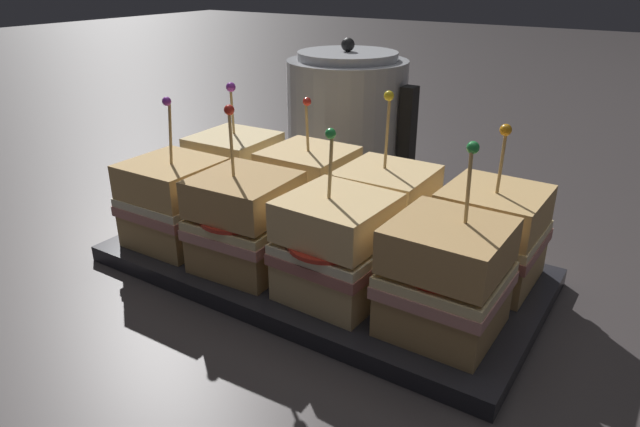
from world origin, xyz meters
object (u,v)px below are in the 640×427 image
at_px(sandwich_front_far_right, 445,278).
at_px(sandwich_back_far_left, 235,173).
at_px(serving_platter, 320,265).
at_px(sandwich_front_center_left, 245,222).
at_px(sandwich_front_far_left, 174,202).
at_px(sandwich_back_center_left, 308,191).
at_px(sandwich_back_center_right, 385,211).
at_px(sandwich_front_center_right, 337,248).
at_px(kettle_steel, 347,119).
at_px(sandwich_back_far_right, 491,235).

distance_m(sandwich_front_far_right, sandwich_back_far_left, 0.35).
distance_m(serving_platter, sandwich_front_far_right, 0.18).
bearing_deg(sandwich_front_center_left, sandwich_front_far_left, 179.14).
height_order(sandwich_front_far_left, sandwich_back_center_left, sandwich_front_far_left).
distance_m(serving_platter, sandwich_back_center_right, 0.09).
bearing_deg(sandwich_back_center_left, sandwich_front_far_left, -135.22).
bearing_deg(sandwich_front_far_left, sandwich_front_far_right, 0.66).
xyz_separation_m(sandwich_front_center_left, sandwich_front_center_right, (0.11, 0.00, -0.00)).
bearing_deg(sandwich_back_center_left, sandwich_back_center_right, -0.59).
height_order(sandwich_front_far_right, kettle_steel, kettle_steel).
bearing_deg(sandwich_back_center_right, sandwich_back_far_right, 2.25).
relative_size(serving_platter, sandwich_back_far_right, 2.86).
distance_m(sandwich_back_center_left, sandwich_back_far_right, 0.22).
bearing_deg(kettle_steel, sandwich_back_far_left, -98.76).
bearing_deg(sandwich_front_center_left, sandwich_front_center_right, 1.60).
bearing_deg(sandwich_front_center_left, sandwich_back_far_right, 27.26).
distance_m(serving_platter, sandwich_front_center_right, 0.10).
bearing_deg(sandwich_front_far_right, sandwich_back_center_right, 136.88).
bearing_deg(sandwich_front_center_right, sandwich_front_center_left, -178.40).
relative_size(sandwich_front_center_left, sandwich_front_center_right, 1.05).
xyz_separation_m(serving_platter, sandwich_front_center_right, (0.05, -0.05, 0.06)).
bearing_deg(serving_platter, sandwich_back_center_left, 133.80).
bearing_deg(sandwich_back_far_left, sandwich_front_far_right, -17.75).
height_order(serving_platter, kettle_steel, kettle_steel).
bearing_deg(sandwich_front_center_right, sandwich_back_far_left, 154.00).
height_order(sandwich_back_center_left, kettle_steel, kettle_steel).
bearing_deg(kettle_steel, serving_platter, -64.49).
bearing_deg(serving_platter, sandwich_back_far_left, 162.04).
relative_size(serving_platter, kettle_steel, 2.15).
relative_size(sandwich_front_center_right, sandwich_back_far_left, 1.00).
distance_m(sandwich_front_far_left, kettle_steel, 0.34).
height_order(sandwich_front_far_left, sandwich_front_far_right, sandwich_front_far_right).
bearing_deg(sandwich_back_center_left, kettle_steel, 109.74).
height_order(sandwich_front_center_right, sandwich_back_far_right, sandwich_front_center_right).
height_order(sandwich_back_far_left, sandwich_back_center_left, sandwich_back_far_left).
height_order(sandwich_front_center_right, kettle_steel, kettle_steel).
bearing_deg(kettle_steel, sandwich_front_far_right, -48.08).
bearing_deg(sandwich_back_far_right, sandwich_back_center_left, -179.08).
xyz_separation_m(sandwich_front_far_right, sandwich_back_center_right, (-0.11, 0.11, -0.00)).
xyz_separation_m(serving_platter, sandwich_back_center_right, (0.05, 0.05, 0.06)).
relative_size(sandwich_back_far_left, sandwich_back_center_right, 0.92).
height_order(sandwich_back_far_left, sandwich_back_center_right, sandwich_back_center_right).
bearing_deg(serving_platter, kettle_steel, 115.51).
xyz_separation_m(sandwich_front_far_left, sandwich_back_center_left, (0.11, 0.11, 0.00)).
distance_m(sandwich_back_far_left, sandwich_back_far_right, 0.33).
bearing_deg(sandwich_back_center_right, kettle_steel, 129.28).
xyz_separation_m(sandwich_front_center_right, sandwich_back_far_right, (0.11, 0.11, -0.00)).
distance_m(sandwich_back_center_left, sandwich_back_center_right, 0.10).
height_order(sandwich_back_center_left, sandwich_back_center_right, sandwich_back_center_right).
relative_size(sandwich_front_center_left, sandwich_front_far_right, 1.02).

